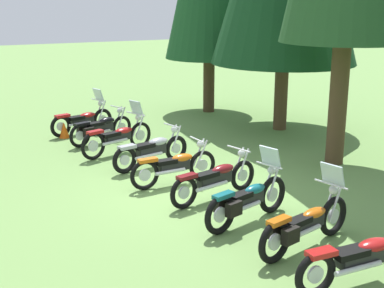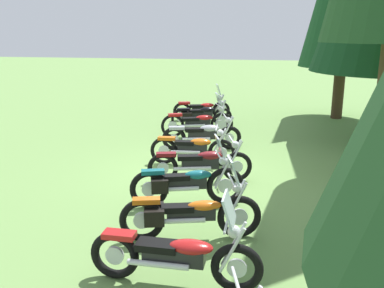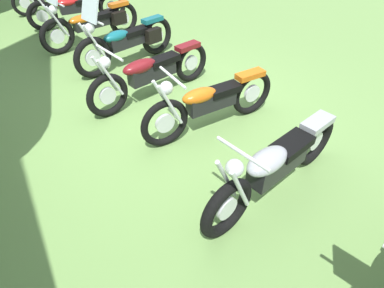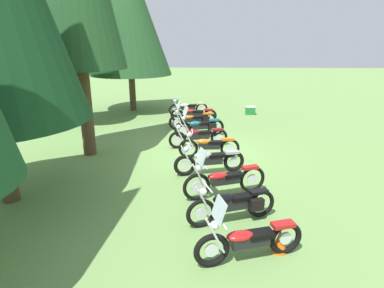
% 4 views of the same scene
% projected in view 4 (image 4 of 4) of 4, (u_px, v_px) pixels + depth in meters
% --- Properties ---
extents(ground_plane, '(80.00, 80.00, 0.00)m').
position_uv_depth(ground_plane, '(205.00, 152.00, 12.01)').
color(ground_plane, '#6B934C').
extents(motorcycle_0, '(0.88, 2.13, 1.35)m').
position_uv_depth(motorcycle_0, '(249.00, 240.00, 5.97)').
color(motorcycle_0, black).
rests_on(motorcycle_0, ground_plane).
extents(motorcycle_1, '(0.95, 2.08, 1.00)m').
position_uv_depth(motorcycle_1, '(233.00, 204.00, 7.27)').
color(motorcycle_1, black).
rests_on(motorcycle_1, ground_plane).
extents(motorcycle_2, '(1.03, 2.25, 1.39)m').
position_uv_depth(motorcycle_2, '(224.00, 179.00, 8.48)').
color(motorcycle_2, black).
rests_on(motorcycle_2, ground_plane).
extents(motorcycle_3, '(0.80, 2.23, 0.99)m').
position_uv_depth(motorcycle_3, '(209.00, 160.00, 9.95)').
color(motorcycle_3, black).
rests_on(motorcycle_3, ground_plane).
extents(motorcycle_4, '(0.63, 2.18, 1.00)m').
position_uv_depth(motorcycle_4, '(209.00, 146.00, 11.32)').
color(motorcycle_4, black).
rests_on(motorcycle_4, ground_plane).
extents(motorcycle_5, '(0.86, 2.31, 1.00)m').
position_uv_depth(motorcycle_5, '(198.00, 136.00, 12.48)').
color(motorcycle_5, black).
rests_on(motorcycle_5, ground_plane).
extents(motorcycle_6, '(0.90, 2.17, 1.38)m').
position_uv_depth(motorcycle_6, '(200.00, 126.00, 13.77)').
color(motorcycle_6, black).
rests_on(motorcycle_6, ground_plane).
extents(motorcycle_7, '(0.91, 2.27, 1.38)m').
position_uv_depth(motorcycle_7, '(194.00, 119.00, 15.07)').
color(motorcycle_7, black).
rests_on(motorcycle_7, ground_plane).
extents(motorcycle_8, '(0.61, 2.37, 1.36)m').
position_uv_depth(motorcycle_8, '(193.00, 113.00, 16.32)').
color(motorcycle_8, black).
rests_on(motorcycle_8, ground_plane).
extents(motorcycle_9, '(0.86, 2.17, 0.99)m').
position_uv_depth(motorcycle_9, '(188.00, 108.00, 17.83)').
color(motorcycle_9, black).
rests_on(motorcycle_9, ground_plane).
extents(pine_tree_3, '(3.36, 3.36, 8.71)m').
position_uv_depth(pine_tree_3, '(72.00, 3.00, 14.55)').
color(pine_tree_3, '#42301E').
rests_on(pine_tree_3, ground_plane).
extents(pine_tree_4, '(4.69, 4.69, 8.80)m').
position_uv_depth(pine_tree_4, '(128.00, 13.00, 17.61)').
color(pine_tree_4, '#4C3823').
rests_on(pine_tree_4, ground_plane).
extents(picnic_cooler, '(0.41, 0.54, 0.46)m').
position_uv_depth(picnic_cooler, '(250.00, 110.00, 18.13)').
color(picnic_cooler, '#1E7233').
rests_on(picnic_cooler, ground_plane).
extents(traffic_cone, '(0.32, 0.32, 0.48)m').
position_uv_depth(traffic_cone, '(280.00, 241.00, 6.28)').
color(traffic_cone, '#EA590F').
rests_on(traffic_cone, ground_plane).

